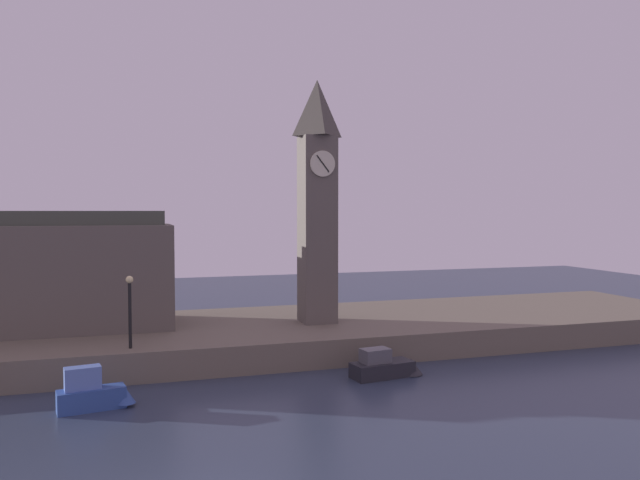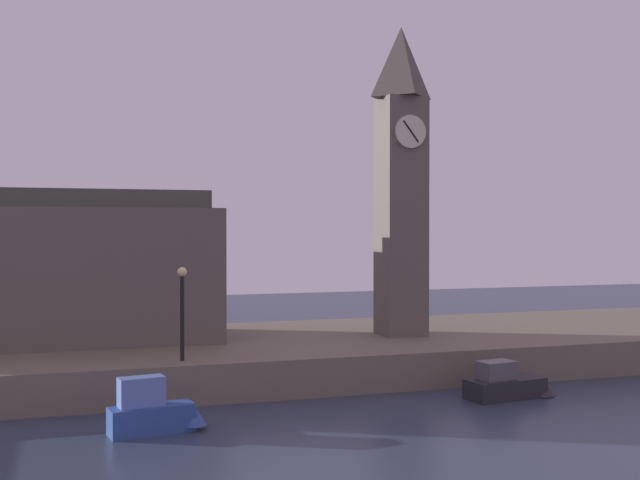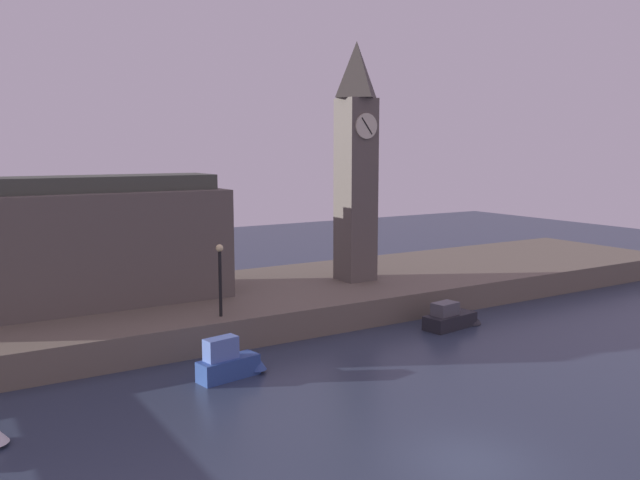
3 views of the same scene
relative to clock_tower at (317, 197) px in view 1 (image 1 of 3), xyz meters
The scene contains 5 objects.
far_embankment 12.26m from the clock_tower, behind, with size 70.00×12.00×1.50m, color #6B6051.
clock_tower is the anchor object (origin of this frame).
streetlamp 12.57m from the clock_tower, 159.37° to the right, with size 0.36×0.36×3.52m.
boat_tour_blue 16.92m from the clock_tower, 145.46° to the right, with size 3.19×1.37×1.80m.
boat_barge_dark 11.28m from the clock_tower, 79.76° to the right, with size 3.81×1.72×1.43m.
Camera 1 is at (-1.61, -15.61, 8.16)m, focal length 34.47 mm.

